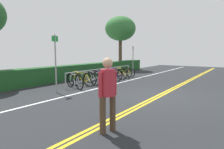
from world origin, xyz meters
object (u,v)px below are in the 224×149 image
(sign_post_far, at_px, (133,58))
(tree_mid, at_px, (120,29))
(pedestrian, at_px, (108,90))
(bicycle_0, at_px, (75,81))
(bicycle_7, at_px, (120,73))
(bicycle_8, at_px, (124,72))
(bike_rack, at_px, (104,71))
(bicycle_1, at_px, (82,79))
(bicycle_5, at_px, (111,74))
(bicycle_4, at_px, (102,76))
(bicycle_2, at_px, (88,78))
(bicycle_6, at_px, (115,73))
(sign_post_near, at_px, (55,58))
(bicycle_3, at_px, (97,77))

(sign_post_far, xyz_separation_m, tree_mid, (3.88, 3.42, 2.61))
(pedestrian, bearing_deg, bicycle_0, 50.74)
(bicycle_7, xyz_separation_m, bicycle_8, (0.62, 0.04, -0.03))
(bike_rack, xyz_separation_m, pedestrian, (-6.32, -4.64, 0.37))
(bike_rack, height_order, bicycle_1, bike_rack)
(bicycle_8, xyz_separation_m, sign_post_far, (0.81, -0.26, 1.01))
(bicycle_1, distance_m, bicycle_5, 2.54)
(bicycle_4, xyz_separation_m, pedestrian, (-6.32, -4.73, 0.64))
(bicycle_1, bearing_deg, bicycle_2, 0.92)
(bicycle_5, height_order, bicycle_6, bicycle_5)
(bicycle_1, bearing_deg, bicycle_7, -0.13)
(pedestrian, distance_m, sign_post_near, 5.09)
(bicycle_1, bearing_deg, bike_rack, -1.41)
(bicycle_3, relative_size, sign_post_near, 0.65)
(bicycle_6, bearing_deg, bicycle_8, 1.26)
(bicycle_7, xyz_separation_m, tree_mid, (5.31, 3.19, 3.60))
(bicycle_2, height_order, bicycle_4, bicycle_2)
(bicycle_1, xyz_separation_m, bicycle_8, (4.55, 0.03, -0.05))
(tree_mid, bearing_deg, bicycle_4, -156.78)
(bicycle_1, bearing_deg, pedestrian, -133.25)
(bicycle_5, relative_size, bicycle_7, 1.00)
(sign_post_near, bearing_deg, bike_rack, 3.11)
(bicycle_3, bearing_deg, bike_rack, 7.01)
(bicycle_4, xyz_separation_m, tree_mid, (7.33, 3.14, 3.60))
(bicycle_7, height_order, tree_mid, tree_mid)
(bicycle_3, xyz_separation_m, bicycle_8, (3.36, 0.17, -0.01))
(bicycle_1, relative_size, bicycle_7, 0.94)
(bicycle_1, bearing_deg, sign_post_near, -172.53)
(bicycle_0, xyz_separation_m, bicycle_6, (3.97, 0.19, -0.00))
(tree_mid, bearing_deg, bicycle_0, -161.31)
(bicycle_5, bearing_deg, bike_rack, 171.01)
(bicycle_4, bearing_deg, bicycle_8, -0.24)
(sign_post_far, bearing_deg, pedestrian, -155.50)
(bicycle_1, relative_size, bicycle_3, 1.02)
(sign_post_far, bearing_deg, bicycle_3, 178.64)
(bicycle_0, relative_size, tree_mid, 0.32)
(bicycle_3, bearing_deg, sign_post_far, -1.36)
(bicycle_7, relative_size, sign_post_near, 0.71)
(bicycle_3, relative_size, bicycle_5, 0.92)
(bicycle_2, xyz_separation_m, tree_mid, (8.71, 3.17, 3.59))
(sign_post_near, bearing_deg, bicycle_8, 2.53)
(bicycle_2, relative_size, tree_mid, 0.35)
(bicycle_8, bearing_deg, bike_rack, -178.32)
(bicycle_0, relative_size, sign_post_near, 0.65)
(bicycle_8, distance_m, tree_mid, 6.72)
(bicycle_4, distance_m, tree_mid, 8.75)
(sign_post_near, xyz_separation_m, tree_mid, (11.21, 3.44, 2.43))
(bicycle_7, xyz_separation_m, pedestrian, (-8.34, -4.68, 0.63))
(bicycle_1, relative_size, bicycle_6, 0.91)
(bicycle_3, relative_size, pedestrian, 0.98)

